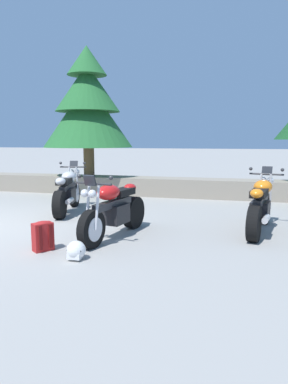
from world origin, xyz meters
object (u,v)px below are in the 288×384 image
at_px(rider_backpack, 43,235).
at_px(pine_tree_far_left, 88,105).
at_px(motorcycle_red_centre, 114,210).
at_px(motorcycle_orange_far_right, 261,206).
at_px(motorcycle_silver_near_left, 68,192).
at_px(rider_helmet, 76,250).

distance_m(rider_backpack, pine_tree_far_left, 6.58).
distance_m(motorcycle_red_centre, motorcycle_orange_far_right, 2.75).
xyz_separation_m(motorcycle_silver_near_left, motorcycle_orange_far_right, (4.31, -0.78, 0.00)).
distance_m(motorcycle_silver_near_left, motorcycle_orange_far_right, 4.38).
bearing_deg(motorcycle_silver_near_left, motorcycle_red_centre, -45.92).
bearing_deg(motorcycle_orange_far_right, rider_backpack, -149.10).
height_order(motorcycle_red_centre, rider_backpack, motorcycle_red_centre).
bearing_deg(motorcycle_red_centre, motorcycle_silver_near_left, 134.08).
height_order(rider_backpack, rider_helmet, rider_backpack).
bearing_deg(motorcycle_red_centre, rider_helmet, -96.83).
xyz_separation_m(motorcycle_silver_near_left, motorcycle_red_centre, (1.77, -1.83, 0.00)).
bearing_deg(rider_backpack, rider_helmet, -21.98).
xyz_separation_m(motorcycle_red_centre, rider_backpack, (-0.84, -0.98, -0.24)).
height_order(motorcycle_silver_near_left, rider_backpack, motorcycle_silver_near_left).
bearing_deg(pine_tree_far_left, motorcycle_red_centre, -62.89).
bearing_deg(motorcycle_red_centre, motorcycle_orange_far_right, 22.31).
relative_size(motorcycle_red_centre, rider_backpack, 4.36).
height_order(motorcycle_red_centre, motorcycle_orange_far_right, same).
distance_m(motorcycle_orange_far_right, rider_backpack, 3.95).
bearing_deg(motorcycle_silver_near_left, motorcycle_orange_far_right, -10.31).
bearing_deg(rider_helmet, motorcycle_red_centre, 83.17).
distance_m(motorcycle_silver_near_left, rider_backpack, 2.97).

